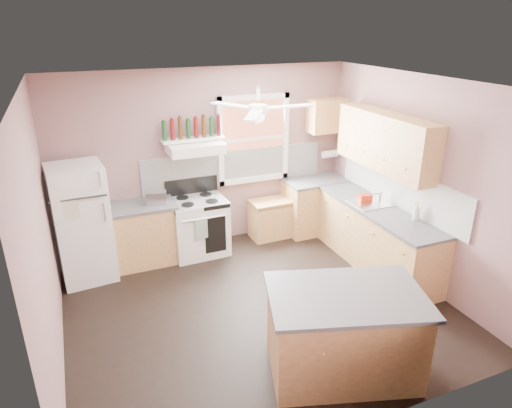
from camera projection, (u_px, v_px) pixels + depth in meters
name	position (u px, v px, depth m)	size (l,w,h in m)	color
floor	(258.00, 307.00, 5.67)	(4.50, 4.50, 0.00)	black
ceiling	(258.00, 84.00, 4.65)	(4.50, 4.50, 0.00)	white
wall_back	(206.00, 159.00, 6.89)	(4.50, 0.05, 2.70)	#805C5B
wall_right	(418.00, 181.00, 5.97)	(0.05, 4.00, 2.70)	#805C5B
wall_left	(39.00, 241.00, 4.35)	(0.05, 4.00, 2.70)	#805C5B
backsplash_back	(235.00, 168.00, 7.08)	(2.90, 0.03, 0.55)	white
backsplash_right	(399.00, 187.00, 6.28)	(0.03, 2.60, 0.55)	white
window_view	(253.00, 139.00, 7.03)	(1.00, 0.02, 1.20)	brown
window_frame	(254.00, 139.00, 7.00)	(1.16, 0.07, 1.36)	white
refrigerator	(82.00, 224.00, 6.04)	(0.68, 0.66, 1.61)	white
base_cabinet_left	(145.00, 234.00, 6.58)	(0.90, 0.60, 0.86)	#A57344
counter_left	(142.00, 206.00, 6.41)	(0.92, 0.62, 0.04)	#4A4A4C
toaster	(156.00, 198.00, 6.39)	(0.28, 0.16, 0.18)	silver
stove	(198.00, 227.00, 6.83)	(0.81, 0.64, 0.86)	white
range_hood	(195.00, 148.00, 6.47)	(0.78, 0.50, 0.14)	white
bottle_shelf	(193.00, 139.00, 6.54)	(0.90, 0.26, 0.03)	white
cart	(270.00, 219.00, 7.38)	(0.63, 0.42, 0.63)	#A57344
base_cabinet_corner	(315.00, 206.00, 7.58)	(1.00, 0.60, 0.86)	#A57344
base_cabinet_right	(376.00, 239.00, 6.46)	(0.60, 2.20, 0.86)	#A57344
counter_corner	(317.00, 181.00, 7.41)	(1.02, 0.62, 0.04)	#4A4A4C
counter_right	(379.00, 210.00, 6.28)	(0.62, 2.22, 0.04)	#4A4A4C
sink	(370.00, 204.00, 6.45)	(0.55, 0.45, 0.03)	silver
faucet	(380.00, 197.00, 6.48)	(0.03, 0.03, 0.14)	silver
upper_cabinet_right	(385.00, 141.00, 6.16)	(0.33, 1.80, 0.76)	#A57344
upper_cabinet_corner	(327.00, 116.00, 7.21)	(0.60, 0.33, 0.52)	#A57344
paper_towel	(330.00, 154.00, 7.52)	(0.12, 0.12, 0.26)	white
island	(343.00, 335.00, 4.49)	(1.41, 0.89, 0.86)	#A57344
island_top	(347.00, 296.00, 4.33)	(1.49, 0.97, 0.04)	#4A4A4C
ceiling_fan_hub	(258.00, 109.00, 4.74)	(0.20, 0.20, 0.08)	white
soap_bottle	(417.00, 211.00, 5.86)	(0.09, 0.09, 0.24)	silver
red_caddy	(365.00, 198.00, 6.51)	(0.18, 0.12, 0.10)	red
wine_bottles	(192.00, 128.00, 6.48)	(0.86, 0.06, 0.31)	#143819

